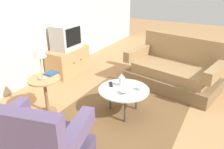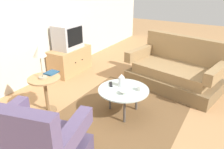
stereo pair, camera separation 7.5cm
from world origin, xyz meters
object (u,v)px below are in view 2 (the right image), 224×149
(coffee_table, at_px, (124,91))
(tv_remote_dark, at_px, (111,84))
(vase, at_px, (121,80))
(armchair, at_px, (33,148))
(television, at_px, (68,37))
(bowl, at_px, (124,92))
(couch, at_px, (175,72))
(side_table, at_px, (45,88))
(tv_stand, at_px, (70,60))
(table_lamp, at_px, (40,52))
(mug, at_px, (141,88))
(book, at_px, (51,73))

(coffee_table, relative_size, tv_remote_dark, 5.09)
(vase, height_order, tv_remote_dark, vase)
(armchair, bearing_deg, coffee_table, 65.50)
(armchair, xyz_separation_m, tv_remote_dark, (1.49, -0.03, 0.10))
(television, height_order, bowl, television)
(couch, relative_size, vase, 9.24)
(armchair, bearing_deg, side_table, 115.54)
(armchair, height_order, side_table, armchair)
(side_table, height_order, tv_remote_dark, side_table)
(television, relative_size, vase, 2.98)
(side_table, height_order, vase, vase)
(coffee_table, xyz_separation_m, side_table, (-0.54, 1.03, 0.03))
(side_table, bearing_deg, armchair, -140.39)
(bowl, distance_m, tv_remote_dark, 0.34)
(tv_stand, distance_m, television, 0.52)
(coffee_table, height_order, side_table, side_table)
(coffee_table, distance_m, vase, 0.17)
(coffee_table, bearing_deg, couch, -17.17)
(coffee_table, relative_size, table_lamp, 1.49)
(table_lamp, relative_size, vase, 2.59)
(couch, relative_size, table_lamp, 3.57)
(armchair, distance_m, tv_stand, 2.76)
(tv_stand, bearing_deg, coffee_table, -116.25)
(coffee_table, height_order, mug, mug)
(coffee_table, relative_size, mug, 5.80)
(tv_remote_dark, distance_m, book, 0.92)
(table_lamp, xyz_separation_m, mug, (0.64, -1.27, -0.51))
(side_table, bearing_deg, mug, -63.28)
(armchair, xyz_separation_m, mug, (1.55, -0.50, 0.13))
(vase, xyz_separation_m, tv_remote_dark, (-0.05, 0.16, -0.08))
(armchair, height_order, tv_stand, armchair)
(armchair, distance_m, table_lamp, 1.36)
(vase, bearing_deg, book, 114.34)
(tv_stand, distance_m, tv_remote_dark, 1.74)
(bowl, bearing_deg, couch, -13.22)
(tv_stand, xyz_separation_m, vase, (-0.79, -1.67, 0.23))
(couch, distance_m, table_lamp, 2.44)
(tv_remote_dark, bearing_deg, bowl, 29.04)
(television, height_order, table_lamp, table_lamp)
(armchair, bearing_deg, tv_remote_dark, 74.75)
(vase, bearing_deg, television, 64.96)
(coffee_table, bearing_deg, side_table, 117.61)
(tv_remote_dark, bearing_deg, armchair, -35.38)
(vase, relative_size, bowl, 1.55)
(armchair, height_order, table_lamp, table_lamp)
(book, bearing_deg, vase, -66.85)
(armchair, relative_size, book, 5.75)
(tv_stand, bearing_deg, side_table, -152.68)
(tv_remote_dark, bearing_deg, tv_stand, -152.94)
(couch, relative_size, bowl, 14.34)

